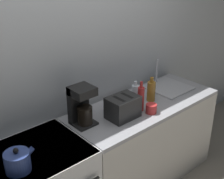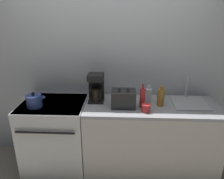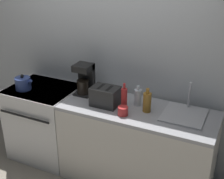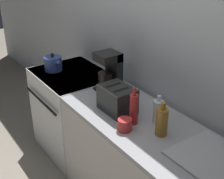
{
  "view_description": "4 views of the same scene",
  "coord_description": "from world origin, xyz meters",
  "views": [
    {
      "loc": [
        -1.44,
        -1.46,
        2.28
      ],
      "look_at": [
        0.17,
        0.34,
        1.15
      ],
      "focal_mm": 50.0,
      "sensor_mm": 36.0,
      "label": 1
    },
    {
      "loc": [
        0.2,
        -2.02,
        1.96
      ],
      "look_at": [
        0.09,
        0.33,
        1.07
      ],
      "focal_mm": 35.0,
      "sensor_mm": 36.0,
      "label": 2
    },
    {
      "loc": [
        1.51,
        -2.27,
        2.36
      ],
      "look_at": [
        0.27,
        0.32,
        1.05
      ],
      "focal_mm": 50.0,
      "sensor_mm": 36.0,
      "label": 3
    },
    {
      "loc": [
        1.9,
        -0.96,
        2.09
      ],
      "look_at": [
        0.07,
        0.32,
        0.99
      ],
      "focal_mm": 50.0,
      "sensor_mm": 36.0,
      "label": 4
    }
  ],
  "objects": [
    {
      "name": "wall_back",
      "position": [
        0.0,
        0.7,
        1.3
      ],
      "size": [
        8.0,
        0.05,
        2.6
      ],
      "color": "silver",
      "rests_on": "ground_plane"
    },
    {
      "name": "coffee_maker",
      "position": [
        -0.11,
        0.42,
        1.06
      ],
      "size": [
        0.19,
        0.19,
        0.34
      ],
      "color": "black",
      "rests_on": "counter_block"
    },
    {
      "name": "bottle_red",
      "position": [
        0.44,
        0.25,
        1.01
      ],
      "size": [
        0.06,
        0.06,
        0.28
      ],
      "color": "#B72828",
      "rests_on": "counter_block"
    },
    {
      "name": "counter_block",
      "position": [
        0.56,
        0.32,
        0.44
      ],
      "size": [
        1.58,
        0.63,
        0.89
      ],
      "color": "silver",
      "rests_on": "ground_plane"
    },
    {
      "name": "kettle",
      "position": [
        -0.79,
        0.21,
        0.96
      ],
      "size": [
        0.22,
        0.17,
        0.18
      ],
      "color": "#33478C",
      "rests_on": "stove"
    },
    {
      "name": "stove",
      "position": [
        -0.62,
        0.32,
        0.46
      ],
      "size": [
        0.77,
        0.68,
        0.89
      ],
      "color": "silver",
      "rests_on": "ground_plane"
    },
    {
      "name": "cup_red",
      "position": [
        0.47,
        0.15,
        0.93
      ],
      "size": [
        0.1,
        0.1,
        0.09
      ],
      "color": "red",
      "rests_on": "counter_block"
    },
    {
      "name": "sink_tray",
      "position": [
        1.0,
        0.4,
        0.9
      ],
      "size": [
        0.4,
        0.42,
        0.28
      ],
      "color": "#B7B7BC",
      "rests_on": "counter_block"
    },
    {
      "name": "bottle_amber",
      "position": [
        0.65,
        0.32,
        0.99
      ],
      "size": [
        0.08,
        0.08,
        0.24
      ],
      "color": "#9E6B23",
      "rests_on": "counter_block"
    },
    {
      "name": "toaster",
      "position": [
        0.22,
        0.26,
        0.99
      ],
      "size": [
        0.27,
        0.2,
        0.2
      ],
      "color": "black",
      "rests_on": "counter_block"
    },
    {
      "name": "bottle_clear",
      "position": [
        0.52,
        0.4,
        0.98
      ],
      "size": [
        0.07,
        0.07,
        0.21
      ],
      "color": "silver",
      "rests_on": "counter_block"
    }
  ]
}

